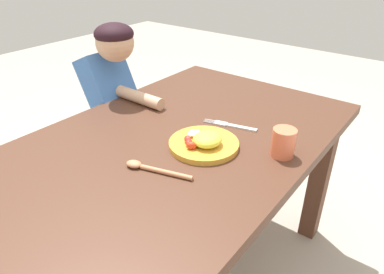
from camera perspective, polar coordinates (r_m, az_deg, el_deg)
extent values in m
cube|color=#4F2F20|center=(1.18, -4.66, -2.22)|extent=(1.49, 0.86, 0.04)
cube|color=#553223|center=(1.73, 19.96, -6.49)|extent=(0.08, 0.08, 0.66)
cube|color=#553223|center=(1.99, 0.96, 0.42)|extent=(0.08, 0.08, 0.66)
cylinder|color=gold|center=(1.16, 1.93, -1.18)|extent=(0.23, 0.23, 0.02)
ellipsoid|color=yellow|center=(1.13, 2.53, -0.38)|extent=(0.10, 0.09, 0.04)
ellipsoid|color=red|center=(1.14, -0.69, -0.41)|extent=(0.04, 0.04, 0.02)
ellipsoid|color=red|center=(1.13, -0.50, -0.92)|extent=(0.03, 0.03, 0.02)
ellipsoid|color=red|center=(1.11, -0.06, -1.38)|extent=(0.04, 0.04, 0.03)
ellipsoid|color=silver|center=(1.19, 0.35, 0.62)|extent=(0.05, 0.04, 0.02)
cube|color=silver|center=(1.29, 8.05, 1.55)|extent=(0.04, 0.12, 0.01)
cube|color=silver|center=(1.31, 4.68, 2.23)|extent=(0.04, 0.05, 0.01)
cylinder|color=silver|center=(1.33, 3.04, 2.76)|extent=(0.01, 0.04, 0.00)
cylinder|color=silver|center=(1.32, 2.89, 2.59)|extent=(0.01, 0.04, 0.00)
cylinder|color=silver|center=(1.31, 2.73, 2.41)|extent=(0.01, 0.04, 0.00)
cylinder|color=tan|center=(1.03, -4.21, -5.76)|extent=(0.06, 0.16, 0.01)
ellipsoid|color=tan|center=(1.07, -9.42, -4.37)|extent=(0.05, 0.06, 0.02)
cylinder|color=#E96F4B|center=(1.13, 14.65, -0.88)|extent=(0.07, 0.07, 0.09)
cube|color=#4A4870|center=(1.86, -12.96, -4.38)|extent=(0.19, 0.13, 0.57)
cube|color=#3F72BF|center=(1.62, -13.15, 7.57)|extent=(0.19, 0.24, 0.34)
sphere|color=#D8A884|center=(1.51, -12.45, 14.78)|extent=(0.16, 0.16, 0.16)
ellipsoid|color=black|center=(1.50, -12.60, 16.08)|extent=(0.16, 0.16, 0.09)
cylinder|color=#D8A884|center=(1.49, -8.52, 6.37)|extent=(0.05, 0.24, 0.05)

